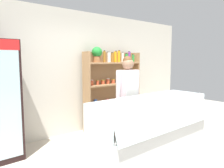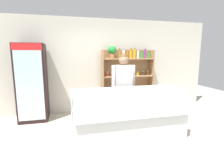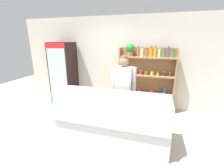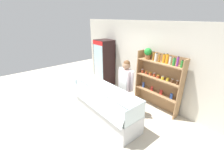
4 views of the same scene
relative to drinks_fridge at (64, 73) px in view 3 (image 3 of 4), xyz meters
name	(u,v)px [view 3 (image 3 of 4)]	position (x,y,z in m)	size (l,w,h in m)	color
ground_plane	(101,140)	(1.85, -1.60, -0.98)	(12.00, 12.00, 0.00)	beige
back_wall	(123,62)	(1.85, 0.42, 0.37)	(6.80, 0.10, 2.70)	beige
drinks_fridge	(64,73)	(0.00, 0.00, 0.00)	(0.69, 0.64, 1.95)	black
shelving_unit	(145,74)	(2.56, 0.17, 0.11)	(1.55, 0.29, 1.92)	#9E754C
deli_display_case	(111,126)	(2.04, -1.52, -0.66)	(2.26, 0.79, 1.01)	silver
shop_clerk	(123,85)	(2.15, -0.84, 0.03)	(0.57, 0.25, 1.71)	#2D2D38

